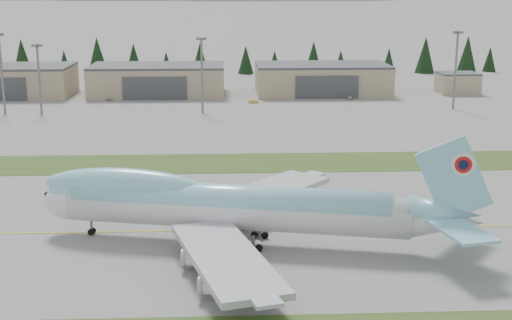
{
  "coord_description": "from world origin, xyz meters",
  "views": [
    {
      "loc": [
        8.85,
        -109.58,
        38.62
      ],
      "look_at": [
        14.56,
        15.09,
        8.0
      ],
      "focal_mm": 50.0,
      "sensor_mm": 36.0,
      "label": 1
    }
  ],
  "objects_px": {
    "hangar_center": "(158,80)",
    "service_vehicle_b": "(254,103)",
    "hangar_right": "(322,79)",
    "service_vehicle_c": "(350,99)",
    "service_vehicle_a": "(109,100)",
    "boeing_747_freighter": "(231,206)",
    "hangar_left": "(4,81)"
  },
  "relations": [
    {
      "from": "hangar_center",
      "to": "service_vehicle_b",
      "type": "bearing_deg",
      "value": -31.91
    },
    {
      "from": "hangar_right",
      "to": "service_vehicle_c",
      "type": "height_order",
      "value": "hangar_right"
    },
    {
      "from": "service_vehicle_a",
      "to": "service_vehicle_b",
      "type": "distance_m",
      "value": 50.45
    },
    {
      "from": "boeing_747_freighter",
      "to": "service_vehicle_b",
      "type": "height_order",
      "value": "boeing_747_freighter"
    },
    {
      "from": "service_vehicle_b",
      "to": "hangar_center",
      "type": "bearing_deg",
      "value": 68.95
    },
    {
      "from": "hangar_right",
      "to": "service_vehicle_b",
      "type": "relative_size",
      "value": 14.01
    },
    {
      "from": "service_vehicle_c",
      "to": "boeing_747_freighter",
      "type": "bearing_deg",
      "value": -110.91
    },
    {
      "from": "boeing_747_freighter",
      "to": "service_vehicle_b",
      "type": "relative_size",
      "value": 20.32
    },
    {
      "from": "boeing_747_freighter",
      "to": "hangar_center",
      "type": "bearing_deg",
      "value": 111.68
    },
    {
      "from": "hangar_left",
      "to": "service_vehicle_a",
      "type": "relative_size",
      "value": 12.98
    },
    {
      "from": "hangar_center",
      "to": "hangar_right",
      "type": "xyz_separation_m",
      "value": [
        60.0,
        0.0,
        0.0
      ]
    },
    {
      "from": "hangar_left",
      "to": "service_vehicle_b",
      "type": "distance_m",
      "value": 91.56
    },
    {
      "from": "hangar_right",
      "to": "service_vehicle_a",
      "type": "height_order",
      "value": "hangar_right"
    },
    {
      "from": "service_vehicle_a",
      "to": "boeing_747_freighter",
      "type": "bearing_deg",
      "value": -85.69
    },
    {
      "from": "service_vehicle_c",
      "to": "hangar_left",
      "type": "bearing_deg",
      "value": 169.3
    },
    {
      "from": "hangar_left",
      "to": "hangar_right",
      "type": "distance_m",
      "value": 115.0
    },
    {
      "from": "service_vehicle_a",
      "to": "service_vehicle_b",
      "type": "relative_size",
      "value": 1.08
    },
    {
      "from": "hangar_right",
      "to": "service_vehicle_a",
      "type": "relative_size",
      "value": 12.98
    },
    {
      "from": "hangar_left",
      "to": "service_vehicle_a",
      "type": "height_order",
      "value": "hangar_left"
    },
    {
      "from": "service_vehicle_a",
      "to": "hangar_right",
      "type": "bearing_deg",
      "value": -1.8
    },
    {
      "from": "boeing_747_freighter",
      "to": "service_vehicle_a",
      "type": "relative_size",
      "value": 18.83
    },
    {
      "from": "hangar_left",
      "to": "hangar_right",
      "type": "relative_size",
      "value": 1.0
    },
    {
      "from": "hangar_left",
      "to": "service_vehicle_a",
      "type": "bearing_deg",
      "value": -18.5
    },
    {
      "from": "hangar_left",
      "to": "service_vehicle_c",
      "type": "xyz_separation_m",
      "value": [
        122.95,
        -14.66,
        -5.39
      ]
    },
    {
      "from": "service_vehicle_a",
      "to": "service_vehicle_b",
      "type": "xyz_separation_m",
      "value": [
        49.81,
        -8.03,
        0.0
      ]
    },
    {
      "from": "hangar_center",
      "to": "hangar_right",
      "type": "height_order",
      "value": "same"
    },
    {
      "from": "boeing_747_freighter",
      "to": "service_vehicle_a",
      "type": "height_order",
      "value": "boeing_747_freighter"
    },
    {
      "from": "service_vehicle_c",
      "to": "service_vehicle_b",
      "type": "bearing_deg",
      "value": -173.15
    },
    {
      "from": "service_vehicle_a",
      "to": "service_vehicle_c",
      "type": "xyz_separation_m",
      "value": [
        83.84,
        -1.57,
        0.0
      ]
    },
    {
      "from": "hangar_center",
      "to": "service_vehicle_c",
      "type": "xyz_separation_m",
      "value": [
        67.95,
        -14.66,
        -5.39
      ]
    },
    {
      "from": "boeing_747_freighter",
      "to": "hangar_right",
      "type": "bearing_deg",
      "value": 89.91
    },
    {
      "from": "hangar_left",
      "to": "hangar_center",
      "type": "distance_m",
      "value": 55.0
    }
  ]
}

